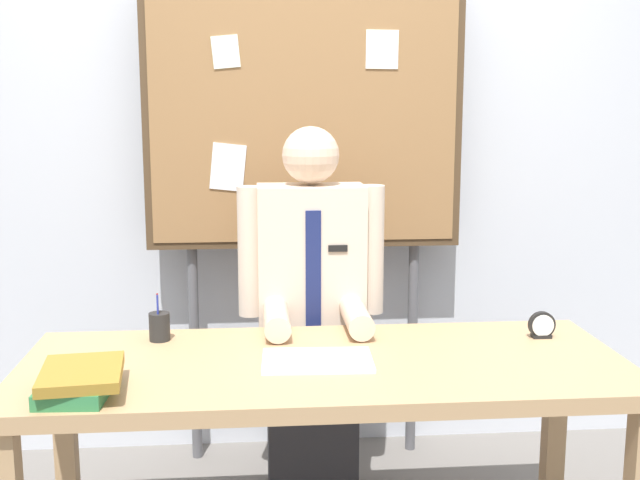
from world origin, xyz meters
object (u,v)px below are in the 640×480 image
person (311,331)px  open_notebook (317,361)px  book_stack (79,381)px  pen_holder (159,326)px  desk (325,386)px  bulletin_board (304,118)px  desk_clock (542,326)px

person → open_notebook: size_ratio=4.30×
person → book_stack: size_ratio=4.91×
open_notebook → pen_holder: bearing=151.9°
person → book_stack: 1.06m
desk → open_notebook: 0.10m
bulletin_board → open_notebook: bearing=-91.5°
bulletin_board → open_notebook: bulletin_board is taller
person → open_notebook: 0.58m
pen_holder → open_notebook: bearing=-28.1°
bulletin_board → open_notebook: (-0.02, -0.94, -0.72)m
desk → book_stack: (-0.70, -0.23, 0.13)m
pen_holder → desk_clock: bearing=-3.7°
desk → bulletin_board: size_ratio=0.91×
desk → pen_holder: 0.61m
person → pen_holder: bearing=-150.2°
pen_holder → desk: bearing=-25.3°
open_notebook → person: bearing=87.6°
person → bulletin_board: 0.87m
bulletin_board → pen_holder: bulletin_board is taller
bulletin_board → person: bearing=-90.0°
desk → person: (0.00, 0.56, 0.02)m
person → pen_holder: person is taller
bulletin_board → desk_clock: (0.76, -0.75, -0.69)m
book_stack → desk_clock: 1.51m
bulletin_board → desk_clock: bulletin_board is taller
desk → bulletin_board: bearing=90.0°
desk_clock → person: bearing=152.8°
desk → desk_clock: desk_clock is taller
desk_clock → desk: bearing=-167.3°
desk → open_notebook: (-0.02, -0.02, 0.09)m
desk → desk_clock: (0.76, 0.17, 0.13)m
desk_clock → pen_holder: pen_holder is taller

